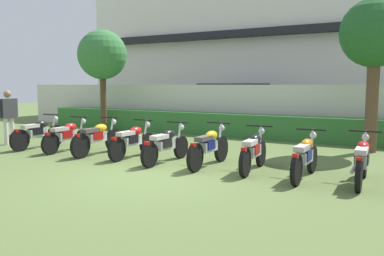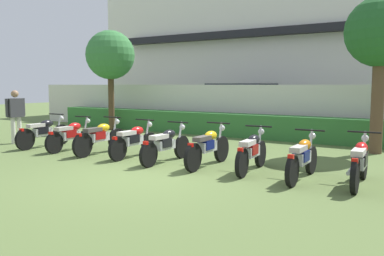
{
  "view_description": "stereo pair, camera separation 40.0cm",
  "coord_description": "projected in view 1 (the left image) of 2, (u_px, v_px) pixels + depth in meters",
  "views": [
    {
      "loc": [
        4.79,
        -6.47,
        1.85
      ],
      "look_at": [
        0.0,
        1.83,
        0.82
      ],
      "focal_mm": 38.08,
      "sensor_mm": 36.0,
      "label": 1
    },
    {
      "loc": [
        5.13,
        -6.26,
        1.85
      ],
      "look_at": [
        0.0,
        1.83,
        0.82
      ],
      "focal_mm": 38.08,
      "sensor_mm": 36.0,
      "label": 2
    }
  ],
  "objects": [
    {
      "name": "inspector_person",
      "position": [
        8.0,
        113.0,
        12.47
      ],
      "size": [
        0.22,
        0.67,
        1.67
      ],
      "color": "silver",
      "rests_on": "ground"
    },
    {
      "name": "hedge_row",
      "position": [
        264.0,
        127.0,
        13.9
      ],
      "size": [
        19.29,
        0.7,
        0.81
      ],
      "primitive_type": "cube",
      "color": "#337033",
      "rests_on": "ground"
    },
    {
      "name": "motorcycle_in_row_5",
      "position": [
        209.0,
        147.0,
        9.16
      ],
      "size": [
        0.6,
        1.97,
        0.97
      ],
      "rotation": [
        0.0,
        0.0,
        1.6
      ],
      "color": "black",
      "rests_on": "ground"
    },
    {
      "name": "motorcycle_in_row_1",
      "position": [
        67.0,
        136.0,
        11.25
      ],
      "size": [
        0.6,
        1.83,
        0.94
      ],
      "rotation": [
        0.0,
        0.0,
        1.62
      ],
      "color": "black",
      "rests_on": "ground"
    },
    {
      "name": "tree_near_inspector",
      "position": [
        102.0,
        55.0,
        16.18
      ],
      "size": [
        1.96,
        1.96,
        4.0
      ],
      "color": "#4C3823",
      "rests_on": "ground"
    },
    {
      "name": "parked_car",
      "position": [
        236.0,
        105.0,
        17.77
      ],
      "size": [
        4.71,
        2.57,
        1.89
      ],
      "rotation": [
        0.0,
        0.0,
        -0.14
      ],
      "color": "navy",
      "rests_on": "ground"
    },
    {
      "name": "compound_wall",
      "position": [
        271.0,
        111.0,
        14.45
      ],
      "size": [
        24.11,
        0.3,
        1.83
      ],
      "primitive_type": "cube",
      "color": "silver",
      "rests_on": "ground"
    },
    {
      "name": "ground",
      "position": [
        146.0,
        177.0,
        8.14
      ],
      "size": [
        60.0,
        60.0,
        0.0
      ],
      "primitive_type": "plane",
      "color": "#566B38"
    },
    {
      "name": "motorcycle_in_row_3",
      "position": [
        132.0,
        141.0,
        10.24
      ],
      "size": [
        0.6,
        1.8,
        0.95
      ],
      "rotation": [
        0.0,
        0.0,
        1.57
      ],
      "color": "black",
      "rests_on": "ground"
    },
    {
      "name": "building",
      "position": [
        323.0,
        41.0,
        20.89
      ],
      "size": [
        25.38,
        6.5,
        8.11
      ],
      "color": "white",
      "rests_on": "ground"
    },
    {
      "name": "motorcycle_in_row_4",
      "position": [
        166.0,
        144.0,
        9.6
      ],
      "size": [
        0.6,
        1.92,
        0.94
      ],
      "rotation": [
        0.0,
        0.0,
        1.58
      ],
      "color": "black",
      "rests_on": "ground"
    },
    {
      "name": "motorcycle_in_row_7",
      "position": [
        305.0,
        157.0,
        7.95
      ],
      "size": [
        0.6,
        1.86,
        0.95
      ],
      "rotation": [
        0.0,
        0.0,
        1.59
      ],
      "color": "black",
      "rests_on": "ground"
    },
    {
      "name": "motorcycle_in_row_8",
      "position": [
        362.0,
        160.0,
        7.53
      ],
      "size": [
        0.6,
        1.87,
        0.96
      ],
      "rotation": [
        0.0,
        0.0,
        1.63
      ],
      "color": "black",
      "rests_on": "ground"
    },
    {
      "name": "motorcycle_in_row_6",
      "position": [
        253.0,
        151.0,
        8.64
      ],
      "size": [
        0.6,
        1.81,
        0.95
      ],
      "rotation": [
        0.0,
        0.0,
        1.67
      ],
      "color": "black",
      "rests_on": "ground"
    },
    {
      "name": "motorcycle_in_row_0",
      "position": [
        38.0,
        133.0,
        11.79
      ],
      "size": [
        0.6,
        1.95,
        0.97
      ],
      "rotation": [
        0.0,
        0.0,
        1.62
      ],
      "color": "black",
      "rests_on": "ground"
    },
    {
      "name": "tree_far_side",
      "position": [
        375.0,
        36.0,
        10.84
      ],
      "size": [
        1.85,
        1.85,
        4.15
      ],
      "color": "brown",
      "rests_on": "ground"
    },
    {
      "name": "motorcycle_in_row_2",
      "position": [
        98.0,
        138.0,
        10.7
      ],
      "size": [
        0.6,
        1.93,
        0.97
      ],
      "rotation": [
        0.0,
        0.0,
        1.6
      ],
      "color": "black",
      "rests_on": "ground"
    }
  ]
}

